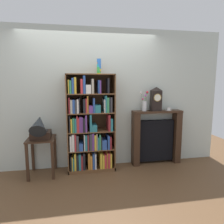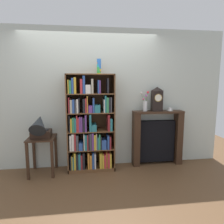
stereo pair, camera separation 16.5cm
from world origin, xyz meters
The scene contains 10 objects.
ground_plane centered at (0.00, 0.00, -0.01)m, with size 7.76×6.40×0.02m, color brown.
wall_back centered at (0.21, 0.31, 1.30)m, with size 4.76×0.08×2.60m, color beige.
bookshelf centered at (-0.03, 0.08, 0.78)m, with size 0.85×0.36×1.76m.
cup_stack centered at (0.16, 0.12, 1.89)m, with size 0.08×0.07×0.26m.
side_table_left centered at (-0.86, 0.03, 0.48)m, with size 0.46×0.49×0.66m.
gramophone centered at (-0.86, -0.06, 0.87)m, with size 0.32×0.50×0.49m.
fireplace_mantel centered at (1.29, 0.18, 0.52)m, with size 0.98×0.23×1.07m.
mantel_clock centered at (1.26, 0.16, 1.30)m, with size 0.19×0.15×0.46m.
flower_vase centered at (1.03, 0.16, 1.21)m, with size 0.16×0.13×0.38m.
teacup_with_saucer centered at (1.53, 0.16, 1.09)m, with size 0.12×0.12×0.06m.
Camera 2 is at (-0.09, -3.49, 1.61)m, focal length 32.04 mm.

